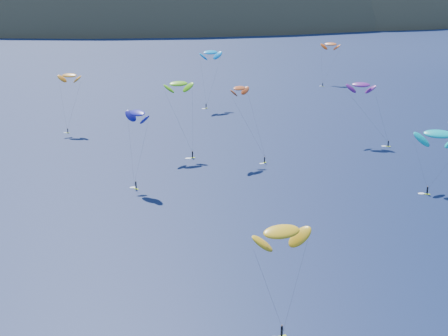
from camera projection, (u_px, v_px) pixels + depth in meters
name	position (u px, v px, depth m)	size (l,w,h in m)	color
island	(198.00, 30.00, 613.65)	(730.00, 300.00, 210.00)	#3D3526
kitesurfer_1	(69.00, 75.00, 211.88)	(8.78, 9.68, 20.77)	#CBF61B
kitesurfer_2	(282.00, 232.00, 98.76)	(10.45, 9.89, 17.86)	#CBF61B
kitesurfer_3	(179.00, 84.00, 185.61)	(9.36, 11.41, 23.30)	#CBF61B
kitesurfer_4	(211.00, 52.00, 245.41)	(10.62, 10.30, 23.87)	#CBF61B
kitesurfer_5	(438.00, 134.00, 158.58)	(12.51, 11.43, 17.03)	#CBF61B
kitesurfer_6	(361.00, 85.00, 198.86)	(12.12, 14.00, 20.50)	#CBF61B
kitesurfer_9	(240.00, 88.00, 180.75)	(10.54, 11.98, 22.53)	#CBF61B
kitesurfer_10	(137.00, 113.00, 160.32)	(8.11, 11.55, 20.92)	#CBF61B
kitesurfer_11	(331.00, 44.00, 294.19)	(11.97, 15.47, 20.42)	#CBF61B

